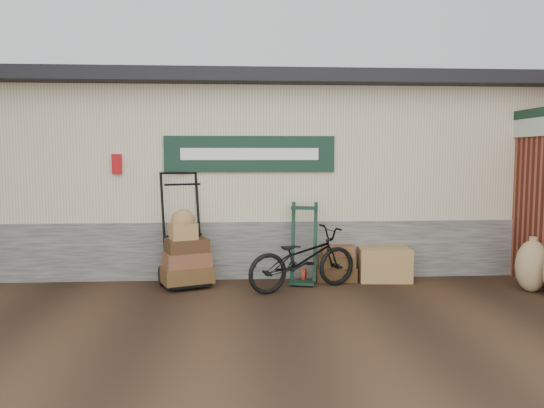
# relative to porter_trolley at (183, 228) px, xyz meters

# --- Properties ---
(ground) EXTENTS (80.00, 80.00, 0.00)m
(ground) POSITION_rel_porter_trolley_xyz_m (1.30, -0.70, -0.86)
(ground) COLOR black
(ground) RESTS_ON ground
(station_building) EXTENTS (14.40, 4.10, 3.20)m
(station_building) POSITION_rel_porter_trolley_xyz_m (1.30, 2.04, 0.76)
(station_building) COLOR #4C4C47
(station_building) RESTS_ON ground
(porter_trolley) EXTENTS (1.03, 0.91, 1.72)m
(porter_trolley) POSITION_rel_porter_trolley_xyz_m (0.00, 0.00, 0.00)
(porter_trolley) COLOR black
(porter_trolley) RESTS_ON ground
(green_barrow) EXTENTS (0.52, 0.47, 1.22)m
(green_barrow) POSITION_rel_porter_trolley_xyz_m (1.80, -0.04, -0.25)
(green_barrow) COLOR black
(green_barrow) RESTS_ON ground
(suitcase_stack) EXTENTS (0.64, 0.43, 0.55)m
(suitcase_stack) POSITION_rel_porter_trolley_xyz_m (2.33, 0.15, -0.59)
(suitcase_stack) COLOR #3D2813
(suitcase_stack) RESTS_ON ground
(wicker_hamper) EXTENTS (0.82, 0.57, 0.51)m
(wicker_hamper) POSITION_rel_porter_trolley_xyz_m (3.07, 0.07, -0.60)
(wicker_hamper) COLOR olive
(wicker_hamper) RESTS_ON ground
(bicycle) EXTENTS (1.21, 1.82, 1.00)m
(bicycle) POSITION_rel_porter_trolley_xyz_m (1.74, -0.40, -0.36)
(bicycle) COLOR black
(bicycle) RESTS_ON ground
(burlap_sack_left) EXTENTS (0.50, 0.44, 0.74)m
(burlap_sack_left) POSITION_rel_porter_trolley_xyz_m (4.97, -0.73, -0.49)
(burlap_sack_left) COLOR #8E6F4C
(burlap_sack_left) RESTS_ON ground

